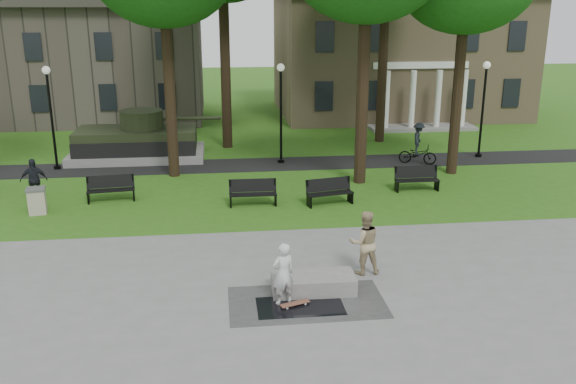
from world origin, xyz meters
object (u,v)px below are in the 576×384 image
cyclist (418,147)px  concrete_block (313,283)px  park_bench_0 (111,188)px  friend_watching (365,242)px  trash_bin (37,201)px  skateboarder (283,274)px

cyclist → concrete_block: bearing=173.3°
cyclist → park_bench_0: 14.33m
friend_watching → cyclist: (5.50, 11.98, -0.13)m
concrete_block → cyclist: (7.10, 12.95, 0.58)m
concrete_block → trash_bin: (-9.04, 7.50, 0.24)m
cyclist → park_bench_0: (-13.69, -4.23, -0.30)m
cyclist → trash_bin: 17.04m
cyclist → trash_bin: cyclist is taller
friend_watching → park_bench_0: friend_watching is taller
cyclist → park_bench_0: cyclist is taller
friend_watching → skateboarder: bearing=29.9°
trash_bin → skateboarder: bearing=-44.7°
park_bench_0 → trash_bin: size_ratio=1.92×
skateboarder → trash_bin: bearing=-65.4°
concrete_block → park_bench_0: 10.94m
concrete_block → friend_watching: size_ratio=1.18×
cyclist → friend_watching: bearing=177.3°
trash_bin → park_bench_0: bearing=26.6°
friend_watching → park_bench_0: bearing=-46.0°
concrete_block → park_bench_0: (-6.59, 8.73, 0.28)m
friend_watching → cyclist: bearing=-117.2°
skateboarder → friend_watching: size_ratio=0.88×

